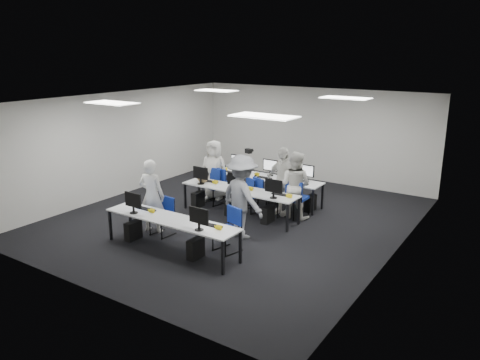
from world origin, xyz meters
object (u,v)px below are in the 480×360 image
Objects in this scene: chair_6 at (256,198)px; student_1 at (295,185)px; chair_2 at (215,193)px; desk_mid at (239,191)px; chair_0 at (163,223)px; chair_5 at (221,190)px; student_2 at (214,170)px; desk_front at (171,221)px; student_3 at (283,181)px; photographer at (242,197)px; chair_3 at (253,201)px; student_0 at (152,196)px; chair_7 at (297,205)px; chair_4 at (289,205)px; chair_1 at (228,238)px.

student_1 is (1.24, -0.14, 0.59)m from chair_6.
desk_mid is at bearing -11.18° from chair_2.
desk_mid is at bearing 73.12° from chair_0.
chair_5 is 0.57× the size of student_2.
student_3 is at bearing 76.19° from desk_front.
chair_0 is 0.45× the size of photographer.
chair_3 reaches higher than chair_6.
student_3 is at bearing 15.53° from chair_6.
photographer is at bearing -45.42° from chair_6.
photographer is at bearing 77.05° from student_1.
chair_7 is at bearing -144.05° from student_0.
student_0 reaches higher than chair_2.
photographer reaches higher than student_1.
chair_1 is at bearing -99.73° from chair_4.
chair_4 is 0.99× the size of chair_7.
desk_front is 1.30m from student_0.
chair_2 is at bearing -71.48° from chair_5.
chair_1 is at bearing 119.46° from photographer.
student_3 is (0.74, 0.25, 0.61)m from chair_3.
chair_2 is at bearing 3.87° from student_1.
chair_4 is 0.57m from student_1.
chair_1 is at bearing -62.85° from desk_mid.
student_0 reaches higher than student_2.
desk_front is at bearing -90.01° from student_3.
chair_3 is 0.90× the size of chair_4.
chair_6 is at bearing 124.58° from chair_1.
chair_2 is 2.55m from student_0.
chair_6 is at bearing 79.68° from chair_0.
chair_4 is (1.87, 2.69, 0.03)m from chair_0.
chair_5 is 0.50× the size of photographer.
student_1 is 0.97× the size of student_3.
student_0 is 0.90× the size of photographer.
desk_front is 3.74m from student_2.
student_3 is at bearing 13.66° from chair_5.
chair_1 is at bearing 84.15° from student_1.
chair_3 reaches higher than chair_0.
student_3 is at bearing -178.20° from chair_7.
chair_3 is 0.52× the size of student_2.
student_0 is (0.04, -2.81, 0.56)m from chair_5.
student_0 is (0.02, -2.49, 0.57)m from chair_2.
student_1 reaches higher than desk_front.
chair_5 is at bearing 142.44° from chair_1.
desk_mid is 0.96m from chair_6.
student_1 is at bearing 69.97° from desk_front.
photographer is (-0.00, -1.91, 0.08)m from student_3.
chair_5 reaches higher than chair_6.
student_0 is at bearing -73.84° from chair_5.
chair_3 is at bearing -48.21° from photographer.
student_1 is (1.13, 0.19, 0.58)m from chair_3.
chair_3 is at bearing -49.90° from chair_6.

